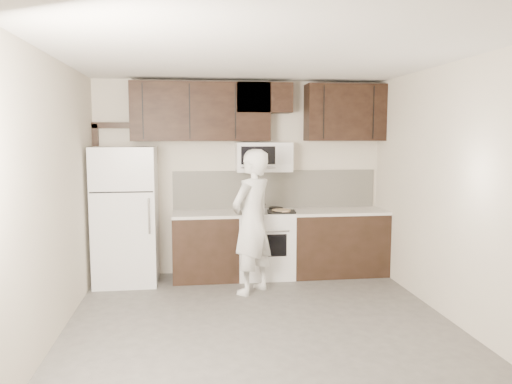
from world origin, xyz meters
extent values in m
plane|color=#4E4B49|center=(0.00, 0.00, 0.00)|extent=(4.50, 4.50, 0.00)
plane|color=beige|center=(0.00, 2.25, 1.35)|extent=(4.00, 0.00, 4.00)
plane|color=white|center=(0.00, 0.00, 2.70)|extent=(4.50, 4.50, 0.00)
cube|color=black|center=(-0.52, 1.94, 0.43)|extent=(0.87, 0.62, 0.87)
cube|color=black|center=(1.34, 1.94, 0.43)|extent=(1.32, 0.62, 0.87)
cube|color=silver|center=(-0.52, 1.94, 0.89)|extent=(0.87, 0.64, 0.04)
cube|color=silver|center=(1.34, 1.94, 0.89)|extent=(1.32, 0.64, 0.04)
cube|color=silver|center=(0.30, 1.94, 0.45)|extent=(0.76, 0.62, 0.89)
cube|color=silver|center=(0.30, 1.94, 0.90)|extent=(0.76, 0.62, 0.02)
cube|color=black|center=(0.30, 1.63, 0.50)|extent=(0.50, 0.01, 0.30)
cylinder|color=silver|center=(0.30, 1.60, 0.70)|extent=(0.55, 0.02, 0.02)
cylinder|color=black|center=(0.12, 1.79, 0.93)|extent=(0.20, 0.20, 0.03)
cylinder|color=black|center=(0.48, 1.79, 0.93)|extent=(0.20, 0.20, 0.03)
cylinder|color=black|center=(0.12, 2.09, 0.93)|extent=(0.20, 0.20, 0.03)
cylinder|color=black|center=(0.48, 2.09, 0.93)|extent=(0.20, 0.20, 0.03)
cube|color=beige|center=(0.50, 2.24, 1.18)|extent=(2.90, 0.02, 0.54)
cube|color=black|center=(-0.55, 2.08, 2.26)|extent=(1.85, 0.35, 0.78)
cube|color=black|center=(1.45, 2.08, 2.26)|extent=(1.10, 0.35, 0.78)
cube|color=black|center=(0.30, 2.08, 2.45)|extent=(0.76, 0.35, 0.40)
cube|color=silver|center=(0.30, 2.06, 1.65)|extent=(0.76, 0.38, 0.40)
cube|color=black|center=(0.20, 1.86, 1.68)|extent=(0.46, 0.01, 0.24)
cube|color=silver|center=(0.56, 1.86, 1.68)|extent=(0.18, 0.01, 0.24)
cylinder|color=silver|center=(0.20, 1.84, 1.52)|extent=(0.46, 0.02, 0.02)
cube|color=silver|center=(-1.55, 1.89, 0.90)|extent=(0.80, 0.72, 1.80)
cube|color=black|center=(-1.55, 1.53, 1.25)|extent=(0.77, 0.01, 0.02)
cylinder|color=silver|center=(-1.22, 1.50, 0.95)|extent=(0.03, 0.03, 0.45)
cube|color=black|center=(-1.96, 2.21, 1.05)|extent=(0.08, 0.08, 2.10)
cube|color=black|center=(-1.75, 2.21, 2.08)|extent=(0.50, 0.08, 0.08)
cylinder|color=silver|center=(0.12, 2.09, 0.98)|extent=(0.18, 0.18, 0.13)
sphere|color=black|center=(0.12, 2.09, 1.06)|extent=(0.04, 0.04, 0.04)
cylinder|color=black|center=(0.24, 2.04, 1.00)|extent=(0.16, 0.09, 0.02)
cube|color=black|center=(0.51, 1.82, 0.92)|extent=(0.41, 0.32, 0.02)
cylinder|color=beige|center=(0.51, 1.82, 0.94)|extent=(0.28, 0.28, 0.02)
imported|color=white|center=(0.04, 1.25, 0.89)|extent=(0.76, 0.76, 1.78)
camera|label=1|loc=(-0.70, -4.74, 1.95)|focal=35.00mm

